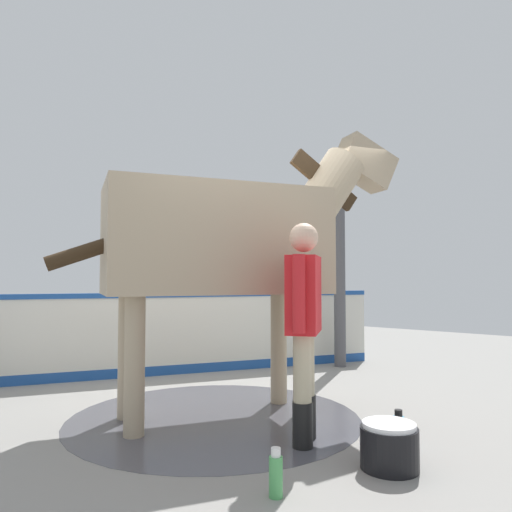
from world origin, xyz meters
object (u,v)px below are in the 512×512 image
Objects in this scene: bottle_shampoo at (399,430)px; bottle_spray at (276,474)px; wash_bucket at (389,446)px; horse at (229,241)px; handler at (304,316)px.

bottle_spray is (-1.20, 0.22, 0.00)m from bottle_shampoo.
wash_bucket is at bearing -23.16° from bottle_spray.
wash_bucket is at bearing -165.39° from bottle_shampoo.
bottle_spray is at bearing -98.44° from horse.
handler is 1.05m from wash_bucket.
handler is at bearing 22.97° from bottle_spray.
horse reaches higher than bottle_shampoo.
handler is at bearing 83.83° from wash_bucket.
bottle_shampoo is (0.35, -0.58, -0.81)m from handler.
handler is at bearing -69.95° from horse.
bottle_shampoo is (0.19, -1.48, -1.43)m from horse.
horse is 10.86× the size of bottle_spray.
horse is at bearing 97.11° from bottle_shampoo.
horse is at bearing -36.14° from handler.
wash_bucket reaches higher than bottle_spray.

